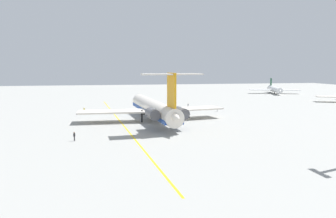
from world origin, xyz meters
TOP-DOWN VIEW (x-y plane):
  - ground at (0.00, 0.00)m, footprint 363.25×363.25m
  - main_jetliner at (3.24, 7.21)m, footprint 44.74×39.60m
  - airliner_far_left at (-75.37, 85.03)m, footprint 26.35×26.39m
  - ground_crew_near_nose at (-16.96, -11.91)m, footprint 0.29×0.37m
  - ground_crew_near_tail at (23.33, -11.51)m, footprint 0.33×0.36m
  - ground_crew_portside at (-23.16, 23.17)m, footprint 0.27×0.42m
  - ground_crew_starboard at (-12.44, 30.11)m, footprint 0.45×0.29m
  - safety_cone_nose at (-21.33, 17.28)m, footprint 0.40×0.40m
  - taxiway_centreline at (1.99, -1.64)m, footprint 105.60×8.77m

SIDE VIEW (x-z plane):
  - ground at x=0.00m, z-range 0.00..0.00m
  - taxiway_centreline at x=1.99m, z-range 0.00..0.01m
  - safety_cone_nose at x=-21.33m, z-range 0.00..0.55m
  - ground_crew_portside at x=-23.16m, z-range 0.22..1.91m
  - ground_crew_near_nose at x=-16.96m, z-range 0.23..1.97m
  - ground_crew_near_tail at x=23.33m, z-range 0.24..2.05m
  - ground_crew_starboard at x=-12.44m, z-range 0.24..2.07m
  - airliner_far_left at x=-75.37m, z-range -1.65..6.37m
  - main_jetliner at x=3.24m, z-range -2.96..10.06m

